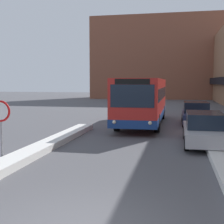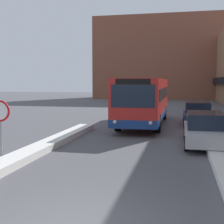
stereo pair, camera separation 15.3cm
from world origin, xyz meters
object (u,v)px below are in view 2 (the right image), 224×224
(city_bus, at_px, (144,100))
(parked_car_front, at_px, (205,129))
(stop_sign, at_px, (0,118))
(parked_car_middle, at_px, (197,114))

(city_bus, bearing_deg, parked_car_front, -60.99)
(city_bus, height_order, stop_sign, city_bus)
(parked_car_front, xyz_separation_m, stop_sign, (-7.34, -4.96, 0.89))
(parked_car_middle, height_order, stop_sign, stop_sign)
(parked_car_front, relative_size, parked_car_middle, 1.02)
(parked_car_front, distance_m, parked_car_middle, 7.02)
(city_bus, relative_size, stop_sign, 4.78)
(city_bus, height_order, parked_car_front, city_bus)
(city_bus, relative_size, parked_car_middle, 2.34)
(parked_car_front, bearing_deg, stop_sign, -145.99)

